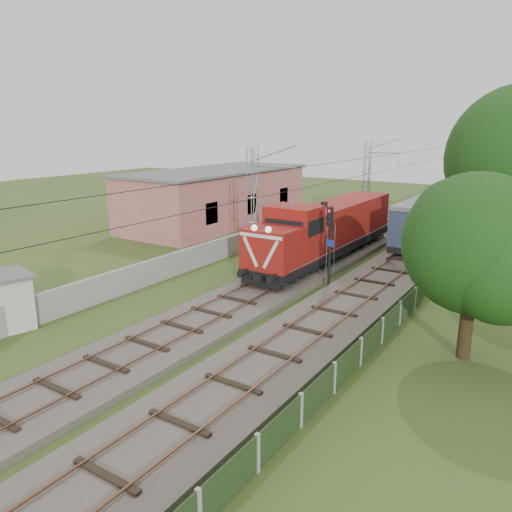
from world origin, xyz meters
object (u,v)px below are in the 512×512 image
Objects in this scene: locomotive at (326,229)px; coach_rake at (486,186)px; relay_hut at (2,302)px; signal_post at (330,233)px.

locomotive reaches higher than coach_rake.
coach_rake is 54.39m from relay_hut.
coach_rake is at bearing 81.56° from locomotive.
coach_rake is at bearing 86.68° from signal_post.
signal_post is at bearing 53.75° from relay_hut.
signal_post is (-2.27, -39.13, 0.94)m from coach_rake.
relay_hut is (-10.13, -13.81, -1.99)m from signal_post.
locomotive is at bearing 68.98° from relay_hut.
coach_rake is (5.00, 33.69, 0.11)m from locomotive.
locomotive reaches higher than relay_hut.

